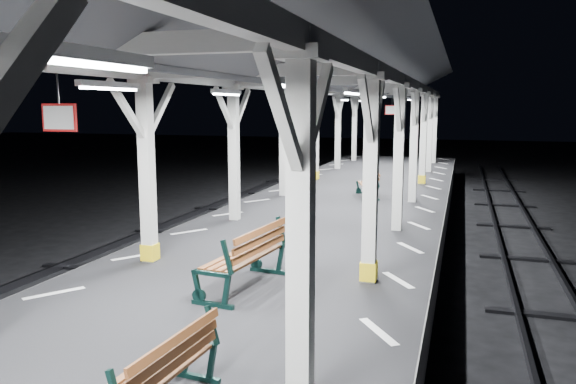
% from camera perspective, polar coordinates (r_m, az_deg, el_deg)
% --- Properties ---
extents(ground, '(120.00, 120.00, 0.00)m').
position_cam_1_polar(ground, '(8.44, -8.63, -18.22)').
color(ground, black).
rests_on(ground, ground).
extents(platform, '(6.00, 50.00, 1.00)m').
position_cam_1_polar(platform, '(8.22, -8.71, -15.11)').
color(platform, black).
rests_on(platform, ground).
extents(hazard_stripes_left, '(1.00, 48.00, 0.01)m').
position_cam_1_polar(hazard_stripes_left, '(9.33, -22.64, -9.47)').
color(hazard_stripes_left, silver).
rests_on(hazard_stripes_left, platform).
extents(hazard_stripes_right, '(1.00, 48.00, 0.01)m').
position_cam_1_polar(hazard_stripes_right, '(7.35, 9.17, -13.81)').
color(hazard_stripes_right, silver).
rests_on(hazard_stripes_right, platform).
extents(canopy, '(5.40, 49.00, 4.65)m').
position_cam_1_polar(canopy, '(7.55, -9.50, 14.36)').
color(canopy, silver).
rests_on(canopy, platform).
extents(bench_near, '(0.69, 1.58, 0.84)m').
position_cam_1_polar(bench_near, '(5.41, -12.85, -17.40)').
color(bench_near, black).
rests_on(bench_near, platform).
extents(bench_mid, '(0.90, 1.92, 1.01)m').
position_cam_1_polar(bench_mid, '(8.68, -4.01, -6.46)').
color(bench_mid, black).
rests_on(bench_mid, platform).
extents(bench_far, '(0.96, 1.57, 0.80)m').
position_cam_1_polar(bench_far, '(17.64, 8.35, 0.87)').
color(bench_far, black).
rests_on(bench_far, platform).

